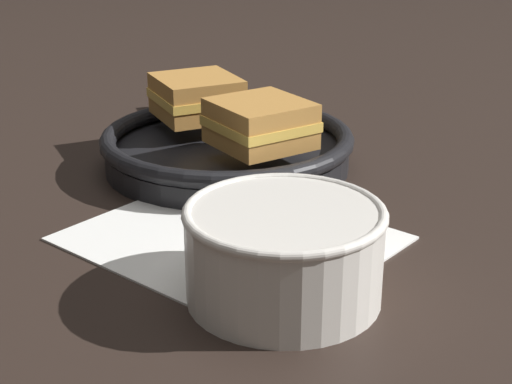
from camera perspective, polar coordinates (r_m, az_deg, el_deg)
name	(u,v)px	position (r m, az deg, el deg)	size (l,w,h in m)	color
ground_plane	(233,244)	(0.68, -1.68, -3.80)	(4.00, 4.00, 0.00)	black
napkin	(231,237)	(0.69, -1.86, -3.32)	(0.26, 0.22, 0.00)	white
soup_bowl	(284,247)	(0.58, 2.07, -4.05)	(0.15, 0.15, 0.07)	silver
spoon	(259,238)	(0.67, 0.19, -3.33)	(0.14, 0.08, 0.01)	silver
skillet	(227,147)	(0.86, -2.14, 3.26)	(0.35, 0.29, 0.04)	black
sandwich_near_left	(260,123)	(0.79, 0.32, 5.01)	(0.12, 0.11, 0.05)	#B27A38
sandwich_near_right	(197,97)	(0.89, -4.33, 6.91)	(0.12, 0.12, 0.05)	#B27A38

